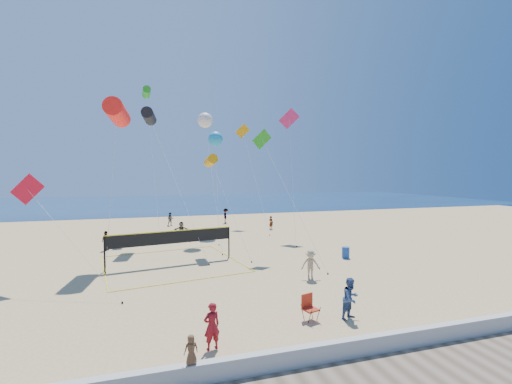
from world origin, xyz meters
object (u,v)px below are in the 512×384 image
object	(u,v)px
camp_chair	(309,306)
trash_barrel	(346,253)
woman	(212,326)
volleyball_net	(172,241)

from	to	relation	value
camp_chair	trash_barrel	distance (m)	11.23
trash_barrel	camp_chair	bearing A→B (deg)	-128.87
woman	trash_barrel	bearing A→B (deg)	-154.24
camp_chair	volleyball_net	world-z (taller)	volleyball_net
volleyball_net	trash_barrel	bearing A→B (deg)	-18.87
woman	volleyball_net	world-z (taller)	volleyball_net
trash_barrel	woman	bearing A→B (deg)	-138.54
camp_chair	woman	bearing A→B (deg)	-179.97
camp_chair	trash_barrel	xyz separation A→B (m)	(7.05, 8.74, -0.21)
trash_barrel	volleyball_net	xyz separation A→B (m)	(-12.01, 1.91, 1.13)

